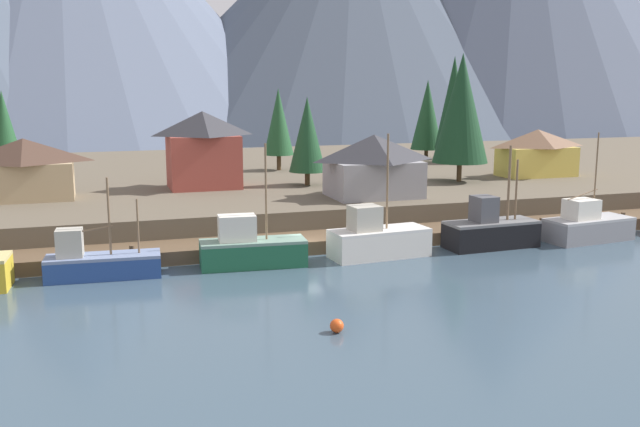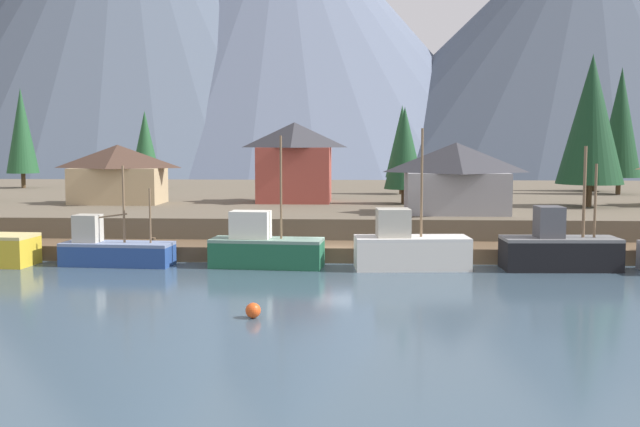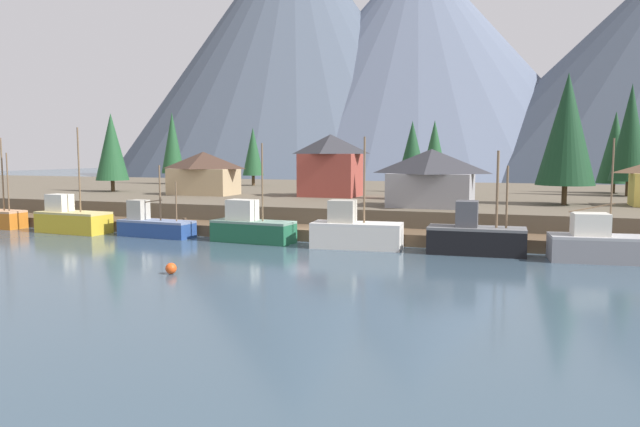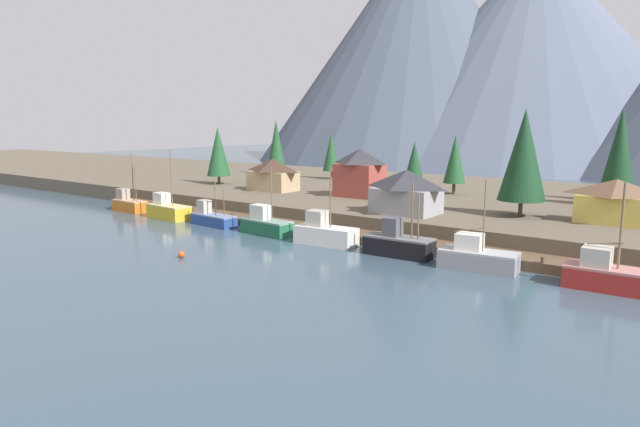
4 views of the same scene
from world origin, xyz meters
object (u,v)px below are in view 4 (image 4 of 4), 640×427
object	(u,v)px
conifer_centre	(524,155)
fishing_boat_yellow	(168,210)
fishing_boat_orange	(129,204)
conifer_back_left	(331,152)
house_grey	(406,191)
conifer_mid_right	(455,159)
conifer_near_left	(617,161)
fishing_boat_red	(604,274)
fishing_boat_black	(398,244)
conifer_far_left	(620,151)
house_tan	(273,174)
house_red	(360,172)
fishing_boat_green	(266,224)
channel_buoy	(181,254)
house_yellow	(616,201)
conifer_near_right	(414,168)
conifer_mid_left	(276,143)
fishing_boat_grey	(477,257)
conifer_back_right	(218,152)
fishing_boat_blue	(212,218)
fishing_boat_white	(325,233)

from	to	relation	value
conifer_centre	fishing_boat_yellow	bearing A→B (deg)	-158.37
conifer_centre	fishing_boat_orange	bearing A→B (deg)	-162.60
conifer_back_left	house_grey	bearing A→B (deg)	-41.79
conifer_mid_right	conifer_near_left	bearing A→B (deg)	15.74
fishing_boat_orange	fishing_boat_red	bearing A→B (deg)	1.55
fishing_boat_black	conifer_far_left	distance (m)	37.11
house_tan	conifer_centre	xyz separation A→B (m)	(40.70, -1.17, 4.66)
house_red	fishing_boat_yellow	bearing A→B (deg)	-131.95
fishing_boat_red	house_grey	distance (m)	26.94
fishing_boat_green	house_tan	bearing A→B (deg)	134.44
fishing_boat_green	conifer_far_left	bearing A→B (deg)	49.78
conifer_centre	conifer_far_left	size ratio (longest dim) A/B	0.97
fishing_boat_red	channel_buoy	bearing A→B (deg)	-160.98
house_yellow	conifer_centre	size ratio (longest dim) A/B	0.65
fishing_boat_black	house_tan	size ratio (longest dim) A/B	0.94
conifer_near_right	fishing_boat_orange	bearing A→B (deg)	-153.80
fishing_boat_green	conifer_near_left	xyz separation A→B (m)	(32.01, 38.21, 7.02)
conifer_near_left	conifer_mid_left	world-z (taller)	conifer_mid_left
fishing_boat_grey	house_tan	size ratio (longest dim) A/B	1.05
house_red	conifer_back_left	xyz separation A→B (m)	(-19.16, 19.07, 1.62)
fishing_boat_orange	conifer_mid_left	bearing A→B (deg)	98.92
fishing_boat_grey	conifer_mid_right	xyz separation A→B (m)	(-16.61, 32.47, 6.80)
conifer_back_right	fishing_boat_black	bearing A→B (deg)	-22.39
conifer_far_left	fishing_boat_red	bearing A→B (deg)	-81.89
fishing_boat_orange	conifer_near_right	distance (m)	43.80
conifer_mid_left	conifer_mid_right	xyz separation A→B (m)	(44.33, -8.24, -1.28)
house_grey	conifer_near_left	world-z (taller)	conifer_near_left
fishing_boat_yellow	fishing_boat_blue	size ratio (longest dim) A/B	1.37
conifer_near_left	conifer_mid_left	distance (m)	65.99
house_grey	house_red	size ratio (longest dim) A/B	1.10
house_yellow	conifer_back_right	world-z (taller)	conifer_back_right
fishing_boat_blue	fishing_boat_black	world-z (taller)	fishing_boat_black
conifer_far_left	conifer_back_right	bearing A→B (deg)	-168.21
house_grey	house_red	distance (m)	16.59
house_yellow	house_red	distance (m)	35.21
fishing_boat_white	conifer_far_left	xyz separation A→B (m)	(23.79, 33.22, 8.64)
fishing_boat_red	conifer_near_right	bearing A→B (deg)	142.91
fishing_boat_black	conifer_mid_right	xyz separation A→B (m)	(-8.08, 32.13, 6.70)
conifer_mid_right	conifer_back_right	bearing A→B (deg)	-163.14
fishing_boat_green	fishing_boat_red	xyz separation A→B (m)	(37.69, -0.02, 0.07)
house_tan	conifer_mid_left	distance (m)	28.97
fishing_boat_red	conifer_back_right	world-z (taller)	conifer_back_right
fishing_boat_white	fishing_boat_yellow	bearing A→B (deg)	175.07
house_yellow	fishing_boat_grey	bearing A→B (deg)	-113.56
fishing_boat_blue	conifer_far_left	size ratio (longest dim) A/B	0.55
house_tan	conifer_back_left	world-z (taller)	conifer_back_left
house_red	conifer_near_left	size ratio (longest dim) A/B	0.70
fishing_boat_white	conifer_back_left	size ratio (longest dim) A/B	0.97
fishing_boat_white	house_tan	world-z (taller)	fishing_boat_white
fishing_boat_red	conifer_mid_right	distance (m)	42.69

